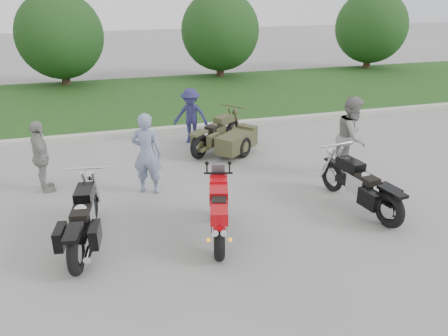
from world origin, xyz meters
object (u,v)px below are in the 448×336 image
object	(u,v)px
cruiser_left	(84,223)
person_grey	(351,137)
person_denim	(191,116)
sportbike_red	(219,211)
cruiser_right	(363,188)
cruiser_sidecar	(228,139)
person_stripe	(147,154)
person_back	(41,157)

from	to	relation	value
cruiser_left	person_grey	size ratio (longest dim) A/B	1.26
person_grey	person_denim	xyz separation A→B (m)	(-3.04, 3.30, -0.16)
sportbike_red	cruiser_right	size ratio (longest dim) A/B	0.81
cruiser_sidecar	person_grey	distance (m)	3.20
person_stripe	person_back	world-z (taller)	person_stripe
cruiser_left	cruiser_sidecar	world-z (taller)	cruiser_left
cruiser_right	person_grey	world-z (taller)	person_grey
person_stripe	person_grey	distance (m)	4.63
sportbike_red	person_stripe	distance (m)	2.45
cruiser_right	person_back	bearing A→B (deg)	148.30
cruiser_sidecar	person_stripe	world-z (taller)	person_stripe
sportbike_red	cruiser_sidecar	world-z (taller)	sportbike_red
cruiser_right	sportbike_red	bearing A→B (deg)	176.77
sportbike_red	person_stripe	world-z (taller)	person_stripe
person_denim	person_back	xyz separation A→B (m)	(-3.73, -2.24, 0.01)
cruiser_left	person_back	bearing A→B (deg)	117.06
cruiser_right	person_back	size ratio (longest dim) A/B	1.50
sportbike_red	cruiser_sidecar	distance (m)	4.24
cruiser_sidecar	person_grey	bearing A→B (deg)	6.69
cruiser_right	cruiser_sidecar	distance (m)	4.10
cruiser_sidecar	person_back	distance (m)	4.60
person_stripe	person_grey	xyz separation A→B (m)	(4.61, -0.38, 0.05)
cruiser_left	cruiser_sidecar	size ratio (longest dim) A/B	1.19
sportbike_red	cruiser_right	world-z (taller)	sportbike_red
person_stripe	person_denim	xyz separation A→B (m)	(1.57, 2.92, -0.11)
person_denim	person_back	bearing A→B (deg)	-120.49
cruiser_left	person_denim	bearing A→B (deg)	67.80
person_grey	person_back	bearing A→B (deg)	126.59
cruiser_left	person_stripe	bearing A→B (deg)	63.73
person_stripe	person_back	bearing A→B (deg)	6.95
person_denim	person_back	distance (m)	4.35
person_stripe	person_denim	size ratio (longest dim) A/B	1.14
person_stripe	person_back	size ratio (longest dim) A/B	1.12
cruiser_sidecar	person_denim	xyz separation A→B (m)	(-0.72, 1.16, 0.36)
cruiser_sidecar	person_stripe	bearing A→B (deg)	-92.90
cruiser_right	cruiser_sidecar	bearing A→B (deg)	105.61
cruiser_left	sportbike_red	bearing A→B (deg)	-0.61
cruiser_right	person_denim	world-z (taller)	person_denim
cruiser_sidecar	person_stripe	size ratio (longest dim) A/B	1.12
person_denim	cruiser_sidecar	bearing A→B (deg)	-29.42
cruiser_left	person_back	world-z (taller)	person_back
person_grey	person_back	world-z (taller)	person_grey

